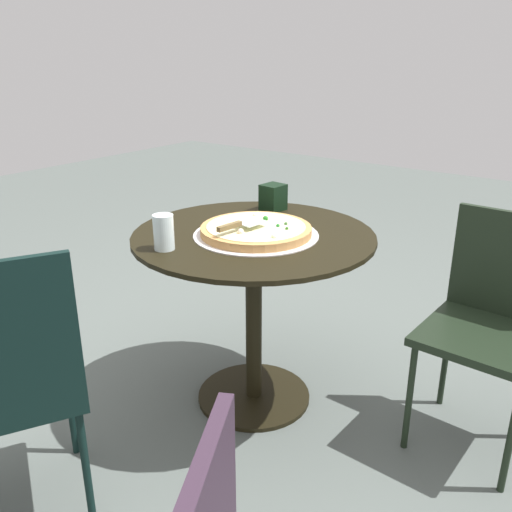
% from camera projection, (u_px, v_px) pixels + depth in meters
% --- Properties ---
extents(ground_plane, '(10.00, 10.00, 0.00)m').
position_uv_depth(ground_plane, '(254.00, 397.00, 2.35)').
color(ground_plane, '#555D59').
extents(patio_table, '(0.93, 0.93, 0.74)m').
position_uv_depth(patio_table, '(254.00, 278.00, 2.15)').
color(patio_table, black).
rests_on(patio_table, ground).
extents(pizza_on_tray, '(0.47, 0.47, 0.05)m').
position_uv_depth(pizza_on_tray, '(256.00, 231.00, 2.06)').
color(pizza_on_tray, silver).
rests_on(pizza_on_tray, patio_table).
extents(pizza_server, '(0.09, 0.21, 0.02)m').
position_uv_depth(pizza_server, '(240.00, 224.00, 1.99)').
color(pizza_server, silver).
rests_on(pizza_server, pizza_on_tray).
extents(drinking_cup, '(0.07, 0.07, 0.12)m').
position_uv_depth(drinking_cup, '(164.00, 232.00, 1.90)').
color(drinking_cup, white).
rests_on(drinking_cup, patio_table).
extents(napkin_dispenser, '(0.10, 0.10, 0.11)m').
position_uv_depth(napkin_dispenser, '(273.00, 197.00, 2.36)').
color(napkin_dispenser, black).
rests_on(napkin_dispenser, patio_table).
extents(patio_chair_near, '(0.55, 0.55, 0.91)m').
position_uv_depth(patio_chair_near, '(6.00, 378.00, 1.56)').
color(patio_chair_near, black).
rests_on(patio_chair_near, ground).
extents(patio_chair_far, '(0.42, 0.42, 0.86)m').
position_uv_depth(patio_chair_far, '(493.00, 314.00, 1.95)').
color(patio_chair_far, black).
rests_on(patio_chair_far, ground).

